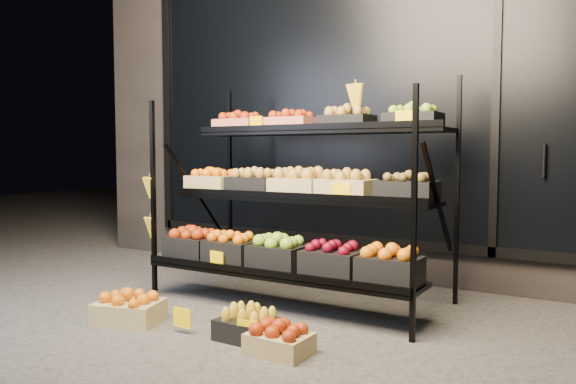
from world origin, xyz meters
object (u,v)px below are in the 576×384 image
Objects in this scene: floor_crate_midleft at (249,325)px; floor_crate_midright at (279,339)px; display_rack at (295,196)px; floor_crate_left at (129,308)px.

floor_crate_midleft reaches higher than floor_crate_midright.
floor_crate_midright is (0.48, -0.99, -0.70)m from display_rack.
floor_crate_left reaches higher than floor_crate_midleft.
floor_crate_left is (-0.67, -1.00, -0.69)m from display_rack.
display_rack is 1.39m from floor_crate_left.
floor_crate_left is at bearing -171.13° from floor_crate_midleft.
floor_crate_midright is at bearing -16.25° from floor_crate_left.
display_rack is 5.98× the size of floor_crate_midleft.
floor_crate_left is 0.88m from floor_crate_midleft.
floor_crate_left reaches higher than floor_crate_midright.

